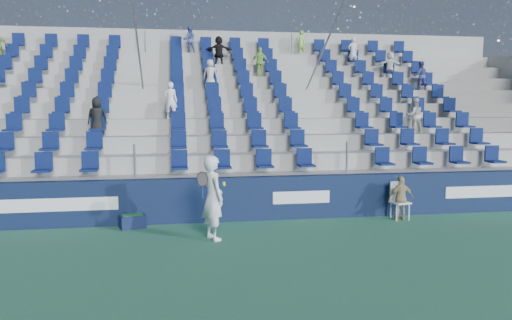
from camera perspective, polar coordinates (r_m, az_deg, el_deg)
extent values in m
plane|color=#2F6E4F|center=(10.81, 1.37, -10.67)|extent=(70.00, 70.00, 0.00)
cube|color=#101C3C|center=(13.69, -1.07, -4.43)|extent=(24.00, 0.30, 1.20)
cube|color=white|center=(13.74, -22.14, -4.78)|extent=(3.20, 0.02, 0.34)
cube|color=white|center=(13.82, 5.21, -4.27)|extent=(1.60, 0.02, 0.34)
cube|color=white|center=(16.09, 24.57, -3.31)|extent=(2.40, 0.02, 0.34)
cube|color=#A3A39E|center=(14.25, -1.40, -4.00)|extent=(24.00, 0.85, 1.20)
cube|color=#A3A39E|center=(15.04, -1.84, -2.49)|extent=(24.00, 0.85, 1.70)
cube|color=#A3A39E|center=(15.84, -2.25, -1.12)|extent=(24.00, 0.85, 2.20)
cube|color=#A3A39E|center=(16.64, -2.61, 0.11)|extent=(24.00, 0.85, 2.70)
cube|color=#A3A39E|center=(17.46, -2.94, 1.23)|extent=(24.00, 0.85, 3.20)
cube|color=#A3A39E|center=(18.28, -3.24, 2.25)|extent=(24.00, 0.85, 3.70)
cube|color=#A3A39E|center=(19.11, -3.51, 3.18)|extent=(24.00, 0.85, 4.20)
cube|color=#A3A39E|center=(19.94, -3.76, 4.03)|extent=(24.00, 0.85, 4.70)
cube|color=#A3A39E|center=(20.78, -4.00, 4.81)|extent=(24.00, 0.85, 5.20)
cube|color=#A3A39E|center=(21.44, -4.17, 6.20)|extent=(24.00, 0.50, 6.20)
cube|color=#0C194A|center=(14.11, -1.41, -0.21)|extent=(16.05, 0.50, 0.70)
cube|color=#0C194A|center=(14.90, -1.86, 2.08)|extent=(16.05, 0.50, 0.70)
cube|color=#0C194A|center=(15.71, -2.27, 4.13)|extent=(16.05, 0.50, 0.70)
cube|color=#0C194A|center=(16.54, -2.64, 5.97)|extent=(16.05, 0.50, 0.70)
cube|color=#0C194A|center=(17.39, -2.98, 7.64)|extent=(16.05, 0.50, 0.70)
cube|color=#0C194A|center=(18.25, -3.28, 9.15)|extent=(16.05, 0.50, 0.70)
cube|color=#0C194A|center=(19.13, -3.56, 10.52)|extent=(16.05, 0.50, 0.70)
cube|color=#0C194A|center=(20.01, -3.82, 11.78)|extent=(16.05, 0.50, 0.70)
cube|color=#0C194A|center=(20.91, -4.06, 12.92)|extent=(16.05, 0.50, 0.70)
cylinder|color=gray|center=(17.36, -13.04, 10.13)|extent=(0.06, 7.68, 4.55)
cylinder|color=gray|center=(18.01, 6.69, 10.11)|extent=(0.06, 7.68, 4.55)
imported|color=black|center=(15.70, -17.70, 4.71)|extent=(0.58, 0.38, 1.18)
imported|color=silver|center=(21.17, 11.01, 12.01)|extent=(0.46, 0.34, 1.17)
imported|color=beige|center=(17.42, 17.66, 4.84)|extent=(0.61, 0.49, 1.18)
imported|color=#95CC51|center=(19.27, 0.47, 11.13)|extent=(0.68, 0.32, 1.12)
imported|color=#89B347|center=(21.44, 5.15, 13.18)|extent=(0.43, 0.34, 1.02)
imported|color=white|center=(20.80, 15.04, 10.45)|extent=(0.97, 0.33, 1.03)
imported|color=beige|center=(18.16, -5.24, 9.71)|extent=(0.57, 0.43, 1.06)
imported|color=#3B4083|center=(20.38, 18.27, 9.12)|extent=(0.60, 0.50, 1.10)
imported|color=white|center=(16.38, -9.74, 6.73)|extent=(0.48, 0.36, 1.19)
imported|color=black|center=(19.97, -4.26, 12.37)|extent=(1.07, 0.49, 1.11)
imported|color=#455299|center=(20.80, -7.61, 13.44)|extent=(0.54, 0.42, 1.08)
imported|color=white|center=(11.75, -4.96, -4.30)|extent=(0.72, 0.85, 1.99)
cylinder|color=navy|center=(11.45, -6.12, -3.69)|extent=(0.03, 0.03, 0.28)
torus|color=black|center=(11.41, -6.14, -2.20)|extent=(0.30, 0.17, 0.28)
plane|color=#262626|center=(11.41, -6.14, -2.20)|extent=(0.30, 0.16, 0.29)
sphere|color=gold|center=(11.52, -3.66, -2.83)|extent=(0.07, 0.07, 0.07)
sphere|color=gold|center=(11.57, -3.69, -2.64)|extent=(0.07, 0.07, 0.07)
cube|color=white|center=(14.35, 16.14, -4.69)|extent=(0.54, 0.54, 0.04)
cube|color=white|center=(14.50, 15.81, -3.44)|extent=(0.45, 0.13, 0.56)
cylinder|color=white|center=(14.16, 15.75, -5.85)|extent=(0.03, 0.03, 0.45)
cylinder|color=white|center=(14.32, 17.09, -5.76)|extent=(0.03, 0.03, 0.45)
cylinder|color=white|center=(14.49, 15.14, -5.56)|extent=(0.03, 0.03, 0.45)
cylinder|color=white|center=(14.64, 16.45, -5.47)|extent=(0.03, 0.03, 0.45)
imported|color=tan|center=(14.28, 16.24, -4.19)|extent=(0.73, 0.33, 1.22)
cube|color=#101A3D|center=(13.30, -13.93, -6.84)|extent=(0.72, 0.58, 0.34)
cube|color=#1E662D|center=(13.28, -13.94, -6.50)|extent=(0.58, 0.43, 0.21)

